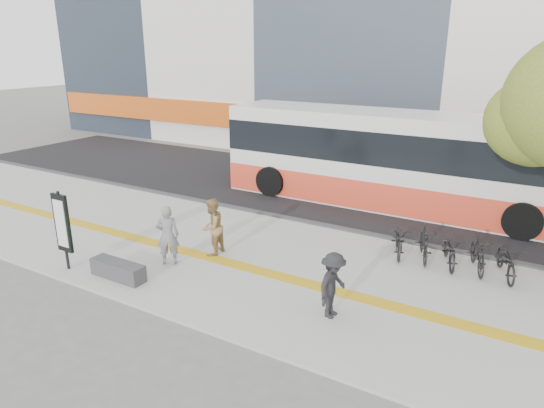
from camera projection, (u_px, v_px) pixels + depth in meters
The scene contains 12 objects.
ground at pixel (227, 286), 12.34m from camera, with size 120.00×120.00×0.00m, color #60605C.
sidewalk at pixel (258, 262), 13.55m from camera, with size 40.00×7.00×0.08m, color gray.
tactile_strip at pixel (248, 268), 13.13m from camera, with size 40.00×0.45×0.01m, color gold.
street at pixel (355, 195), 19.70m from camera, with size 40.00×8.00×0.06m, color black.
curb at pixel (312, 224), 16.41m from camera, with size 40.00×0.25×0.14m, color #38383A.
bench at pixel (118, 270), 12.51m from camera, with size 1.60×0.45×0.45m, color #38383A.
signboard at pixel (62, 224), 12.69m from camera, with size 0.55×0.10×2.20m.
bus at pixel (394, 162), 17.97m from camera, with size 13.06×3.10×3.48m.
bicycle_row at pixel (450, 249), 13.20m from camera, with size 3.96×1.81×1.00m.
seated_woman at pixel (168, 235), 13.13m from camera, with size 0.62×0.41×1.70m, color black.
pedestrian_tan at pixel (212, 227), 13.76m from camera, with size 0.81×0.63×1.68m, color #9C7948.
pedestrian_dark at pixel (333, 285), 10.57m from camera, with size 0.99×0.57×1.53m, color black.
Camera 1 is at (6.59, -8.95, 5.87)m, focal length 31.78 mm.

